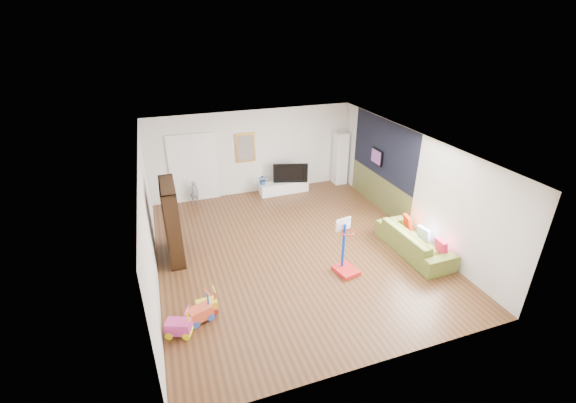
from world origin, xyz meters
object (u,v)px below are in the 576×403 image
object	(u,v)px
media_console	(284,187)
basketball_hoop	(348,248)
sofa	(414,241)
bookshelf	(172,222)

from	to	relation	value
media_console	basketball_hoop	size ratio (longest dim) A/B	1.22
media_console	sofa	size ratio (longest dim) A/B	0.75
media_console	bookshelf	bearing A→B (deg)	-145.74
bookshelf	sofa	distance (m)	5.84
media_console	sofa	world-z (taller)	sofa
bookshelf	basketball_hoop	bearing A→B (deg)	-28.58
sofa	media_console	bearing A→B (deg)	21.43
media_console	sofa	distance (m)	4.80
media_console	bookshelf	distance (m)	4.57
media_console	basketball_hoop	distance (m)	4.65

